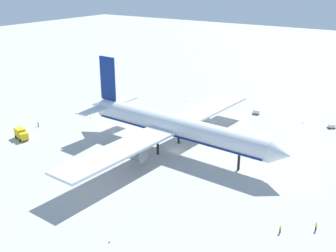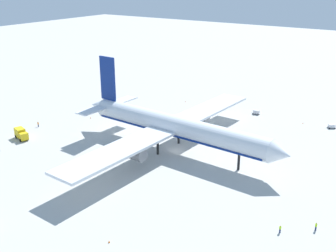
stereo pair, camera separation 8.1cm
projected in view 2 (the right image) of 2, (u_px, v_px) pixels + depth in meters
name	position (u px, v px, depth m)	size (l,w,h in m)	color
ground_plane	(176.00, 151.00, 118.17)	(600.00, 600.00, 0.00)	#B2B2AD
airliner	(172.00, 126.00, 116.35)	(68.11, 79.25, 24.21)	silver
service_truck_0	(21.00, 134.00, 126.19)	(6.27, 3.93, 3.22)	yellow
baggage_cart_0	(332.00, 126.00, 135.18)	(2.93, 2.50, 1.32)	gray
baggage_cart_1	(256.00, 112.00, 148.51)	(3.31, 1.80, 1.53)	gray
ground_worker_0	(38.00, 124.00, 136.30)	(0.47, 0.47, 1.79)	navy
ground_worker_1	(316.00, 226.00, 81.39)	(0.51, 0.51, 1.78)	navy
ground_worker_4	(280.00, 229.00, 80.70)	(0.43, 0.43, 1.67)	navy
traffic_cone_0	(109.00, 241.00, 77.87)	(0.36, 0.36, 0.55)	orange
traffic_cone_1	(90.00, 118.00, 144.51)	(0.36, 0.36, 0.55)	orange
traffic_cone_3	(303.00, 123.00, 139.38)	(0.36, 0.36, 0.55)	orange
traffic_cone_4	(185.00, 101.00, 162.64)	(0.36, 0.36, 0.55)	orange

